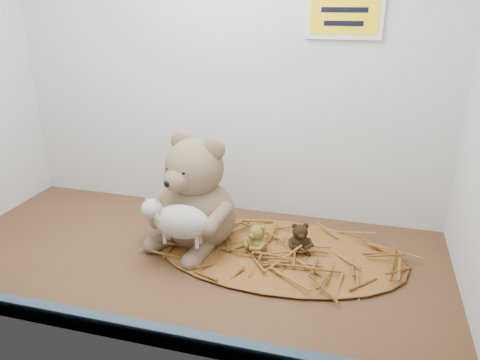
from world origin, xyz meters
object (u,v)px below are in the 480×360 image
(mini_teddy_tan, at_px, (257,237))
(mini_teddy_brown, at_px, (300,237))
(main_teddy, at_px, (197,191))
(toy_lamb, at_px, (182,222))

(mini_teddy_tan, xyz_separation_m, mini_teddy_brown, (0.10, 0.03, -0.00))
(main_teddy, distance_m, mini_teddy_tan, 0.18)
(toy_lamb, height_order, mini_teddy_brown, toy_lamb)
(mini_teddy_brown, bearing_deg, main_teddy, 162.34)
(main_teddy, xyz_separation_m, mini_teddy_tan, (0.16, -0.02, -0.09))
(main_teddy, xyz_separation_m, toy_lamb, (0.00, -0.10, -0.03))
(main_teddy, bearing_deg, toy_lamb, -68.23)
(toy_lamb, bearing_deg, mini_teddy_tan, 27.93)
(main_teddy, height_order, mini_teddy_tan, main_teddy)
(toy_lamb, distance_m, mini_teddy_brown, 0.28)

